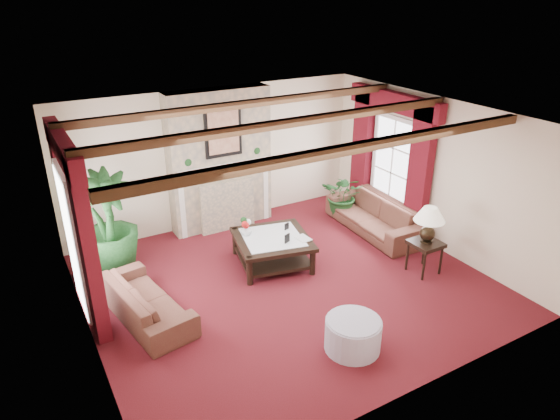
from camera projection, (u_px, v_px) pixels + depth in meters
floor at (288, 283)px, 8.05m from camera, size 6.00×6.00×0.00m
ceiling at (289, 119)px, 6.94m from camera, size 6.00×6.00×0.00m
back_wall at (216, 157)px, 9.67m from camera, size 6.00×0.02×2.70m
left_wall at (79, 256)px, 6.14m from camera, size 0.02×5.50×2.70m
right_wall at (433, 173)px, 8.86m from camera, size 0.02×5.50×2.70m
ceiling_beams at (289, 123)px, 6.97m from camera, size 6.00×3.00×0.12m
fireplace at (216, 89)px, 8.96m from camera, size 2.00×0.52×2.70m
french_door_left at (58, 172)px, 6.62m from camera, size 0.10×1.10×2.16m
french_door_right at (397, 118)px, 9.32m from camera, size 0.10×1.10×2.16m
curtains_left at (61, 140)px, 6.50m from camera, size 0.20×2.40×2.55m
curtains_right at (395, 96)px, 9.09m from camera, size 0.20×2.40×2.55m
sofa_left at (144, 295)px, 7.11m from camera, size 2.05×1.15×0.73m
sofa_right at (375, 210)px, 9.62m from camera, size 2.25×0.84×0.86m
potted_palm at (111, 244)px, 8.26m from camera, size 1.85×2.22×0.97m
small_plant at (343, 200)px, 10.26m from camera, size 1.78×1.78×0.73m
coffee_table at (272, 250)px, 8.54m from camera, size 1.46×1.46×0.50m
side_table at (424, 257)px, 8.28m from camera, size 0.53×0.53×0.56m
ottoman at (353, 335)px, 6.53m from camera, size 0.74×0.74×0.43m
table_lamp at (429, 224)px, 8.03m from camera, size 0.50×0.50×0.64m
flower_vase at (246, 230)px, 8.48m from camera, size 0.27×0.28×0.18m
book at (298, 233)px, 8.27m from camera, size 0.21×0.05×0.28m
photo_frame_a at (287, 239)px, 8.22m from camera, size 0.12×0.06×0.16m
photo_frame_b at (287, 227)px, 8.67m from camera, size 0.10×0.05×0.13m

